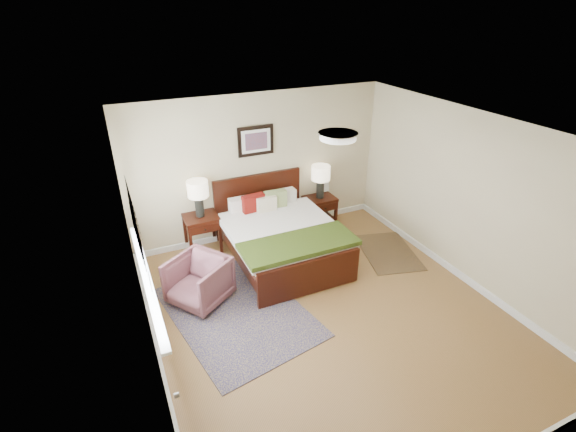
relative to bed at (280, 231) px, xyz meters
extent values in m
plane|color=brown|center=(0.05, -1.48, -0.51)|extent=(5.00, 5.00, 0.00)
cube|color=#C5BA8F|center=(0.05, 1.02, 0.74)|extent=(4.50, 0.04, 2.50)
cube|color=#C5BA8F|center=(0.05, -3.98, 0.74)|extent=(4.50, 0.04, 2.50)
cube|color=#C5BA8F|center=(-2.20, -1.48, 0.74)|extent=(0.04, 5.00, 2.50)
cube|color=#C5BA8F|center=(2.30, -1.48, 0.74)|extent=(0.04, 5.00, 2.50)
cube|color=white|center=(0.05, -1.48, 1.99)|extent=(4.50, 5.00, 0.02)
cube|color=silver|center=(-2.18, -0.78, 0.89)|extent=(0.02, 2.72, 1.32)
cube|color=silver|center=(-2.16, -0.78, 0.89)|extent=(0.01, 2.60, 1.20)
cube|color=silver|center=(-2.13, -0.78, 0.26)|extent=(0.10, 2.72, 0.04)
cube|color=silver|center=(-2.18, -3.23, 0.58)|extent=(0.01, 1.00, 2.18)
cylinder|color=#999999|center=(-2.15, -2.85, 0.49)|extent=(0.04, 0.04, 0.04)
cylinder|color=white|center=(0.05, -1.48, 1.95)|extent=(0.40, 0.40, 0.07)
cylinder|color=beige|center=(0.05, -1.48, 1.98)|extent=(0.44, 0.44, 0.01)
cube|color=black|center=(0.00, 0.98, 0.06)|extent=(1.59, 0.06, 1.11)
cube|color=black|center=(0.00, -1.03, -0.22)|extent=(1.59, 0.06, 0.56)
cube|color=black|center=(-0.75, -0.03, -0.20)|extent=(0.06, 1.98, 0.18)
cube|color=black|center=(0.75, -0.03, -0.20)|extent=(0.06, 1.98, 0.18)
cube|color=silver|center=(0.00, -0.03, -0.07)|extent=(1.49, 1.96, 0.22)
cube|color=silver|center=(0.00, -0.13, 0.08)|extent=(1.67, 1.73, 0.10)
cube|color=#344614|center=(0.00, -0.67, 0.13)|extent=(1.71, 0.70, 0.07)
cube|color=silver|center=(-0.35, 0.74, 0.22)|extent=(0.50, 0.18, 0.26)
cube|color=silver|center=(0.35, 0.74, 0.22)|extent=(0.50, 0.18, 0.26)
cube|color=#630F0B|center=(-0.22, 0.62, 0.26)|extent=(0.39, 0.17, 0.32)
cube|color=#829254|center=(0.18, 0.62, 0.26)|extent=(0.38, 0.16, 0.32)
cube|color=beige|center=(-0.02, 0.54, 0.24)|extent=(0.34, 0.13, 0.28)
cube|color=black|center=(0.00, 0.99, 1.21)|extent=(0.62, 0.03, 0.50)
cube|color=silver|center=(0.00, 0.97, 1.21)|extent=(0.50, 0.01, 0.38)
cube|color=#A52D23|center=(0.00, 0.96, 1.21)|extent=(0.38, 0.01, 0.28)
cube|color=black|center=(-1.08, 0.79, 0.11)|extent=(0.55, 0.49, 0.05)
cube|color=black|center=(-1.32, 0.57, -0.21)|extent=(0.05, 0.05, 0.61)
cube|color=black|center=(-0.83, 0.57, -0.21)|extent=(0.05, 0.05, 0.61)
cube|color=black|center=(-1.32, 1.00, -0.21)|extent=(0.05, 0.05, 0.61)
cube|color=black|center=(-0.83, 1.00, -0.21)|extent=(0.05, 0.05, 0.61)
cube|color=black|center=(-1.08, 0.55, 0.01)|extent=(0.49, 0.03, 0.14)
cube|color=black|center=(1.14, 0.79, 0.02)|extent=(0.56, 0.42, 0.05)
cube|color=black|center=(0.89, 0.61, -0.26)|extent=(0.05, 0.05, 0.51)
cube|color=black|center=(1.39, 0.61, -0.26)|extent=(0.05, 0.05, 0.51)
cube|color=black|center=(0.89, 0.97, -0.26)|extent=(0.05, 0.05, 0.51)
cube|color=black|center=(1.39, 0.97, -0.26)|extent=(0.05, 0.05, 0.51)
cube|color=black|center=(1.14, 0.59, -0.08)|extent=(0.50, 0.03, 0.14)
cube|color=black|center=(1.14, 0.79, -0.37)|extent=(0.50, 0.36, 0.03)
cube|color=black|center=(1.14, 0.79, -0.34)|extent=(0.21, 0.26, 0.03)
cube|color=black|center=(1.14, 0.79, -0.31)|extent=(0.21, 0.26, 0.03)
cube|color=black|center=(1.14, 0.79, -0.27)|extent=(0.21, 0.26, 0.03)
cube|color=black|center=(1.14, 0.79, -0.24)|extent=(0.21, 0.26, 0.03)
cube|color=black|center=(1.14, 0.79, -0.20)|extent=(0.21, 0.26, 0.03)
cylinder|color=black|center=(-1.08, 0.79, 0.30)|extent=(0.14, 0.14, 0.32)
cylinder|color=black|center=(-1.08, 0.79, 0.48)|extent=(0.02, 0.02, 0.06)
cylinder|color=beige|center=(-1.08, 0.79, 0.62)|extent=(0.33, 0.33, 0.26)
cylinder|color=black|center=(1.14, 0.79, 0.21)|extent=(0.14, 0.14, 0.32)
cylinder|color=black|center=(1.14, 0.79, 0.39)|extent=(0.02, 0.02, 0.06)
cylinder|color=beige|center=(1.14, 0.79, 0.53)|extent=(0.33, 0.33, 0.26)
imported|color=brown|center=(-1.46, -0.51, -0.18)|extent=(1.02, 1.01, 0.67)
cube|color=#0D0E45|center=(-1.07, -0.96, -0.51)|extent=(1.96, 2.48, 0.01)
cube|color=black|center=(1.73, -0.58, -0.51)|extent=(1.12, 1.41, 0.01)
camera|label=1|loc=(-2.29, -5.29, 3.27)|focal=26.00mm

